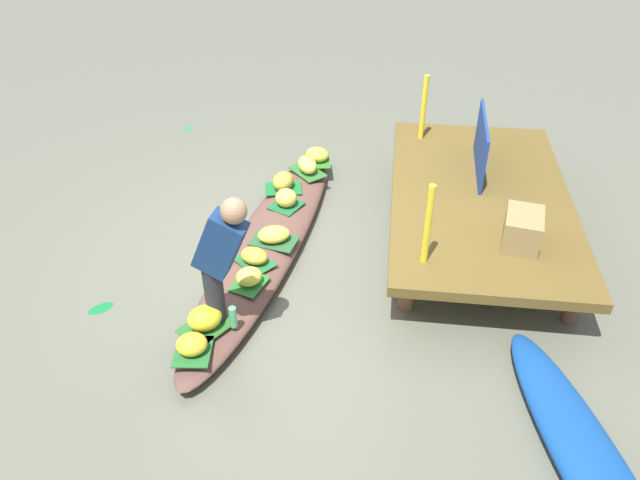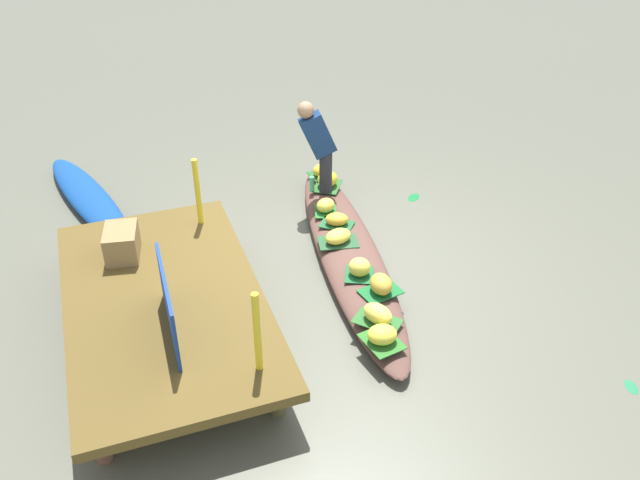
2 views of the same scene
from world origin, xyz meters
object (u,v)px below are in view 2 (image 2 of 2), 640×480
(banana_bunch_4, at_px, (327,179))
(banana_bunch_5, at_px, (337,219))
(banana_bunch_6, at_px, (382,335))
(water_bottle, at_px, (312,184))
(vendor_boat, at_px, (349,253))
(produce_crate, at_px, (122,243))
(banana_bunch_1, at_px, (359,267))
(banana_bunch_2, at_px, (326,205))
(banana_bunch_7, at_px, (322,170))
(banana_bunch_8, at_px, (381,284))
(banana_bunch_3, at_px, (378,314))
(moored_boat, at_px, (89,198))
(market_banner, at_px, (168,304))
(banana_bunch_0, at_px, (338,236))
(vendor_person, at_px, (318,142))

(banana_bunch_4, xyz_separation_m, banana_bunch_5, (-0.91, 0.22, -0.03))
(banana_bunch_6, relative_size, water_bottle, 1.39)
(vendor_boat, relative_size, produce_crate, 9.16)
(banana_bunch_1, bearing_deg, water_bottle, -3.92)
(banana_bunch_2, distance_m, banana_bunch_5, 0.32)
(banana_bunch_6, height_order, banana_bunch_7, banana_bunch_6)
(vendor_boat, height_order, banana_bunch_5, banana_bunch_5)
(banana_bunch_8, bearing_deg, banana_bunch_3, 152.15)
(banana_bunch_1, bearing_deg, moored_boat, 42.07)
(vendor_boat, xyz_separation_m, banana_bunch_8, (-0.88, 0.01, 0.20))
(vendor_boat, distance_m, market_banner, 2.47)
(banana_bunch_0, distance_m, banana_bunch_5, 0.37)
(banana_bunch_2, xyz_separation_m, water_bottle, (0.54, -0.01, 0.01))
(banana_bunch_1, xyz_separation_m, banana_bunch_3, (-0.75, 0.13, -0.01))
(banana_bunch_2, bearing_deg, banana_bunch_0, 171.61)
(banana_bunch_0, distance_m, banana_bunch_8, 1.00)
(banana_bunch_1, xyz_separation_m, market_banner, (-0.54, 2.01, 0.47))
(banana_bunch_1, distance_m, banana_bunch_2, 1.33)
(banana_bunch_6, relative_size, banana_bunch_7, 1.12)
(banana_bunch_2, relative_size, banana_bunch_4, 0.81)
(banana_bunch_2, bearing_deg, banana_bunch_6, 172.32)
(banana_bunch_1, xyz_separation_m, banana_bunch_7, (2.20, -0.38, -0.02))
(banana_bunch_1, distance_m, banana_bunch_7, 2.23)
(vendor_boat, relative_size, water_bottle, 20.31)
(vendor_boat, height_order, market_banner, market_banner)
(banana_bunch_4, bearing_deg, water_bottle, 100.69)
(banana_bunch_2, xyz_separation_m, produce_crate, (-0.54, 2.40, 0.34))
(moored_boat, bearing_deg, market_banner, 174.23)
(banana_bunch_1, bearing_deg, banana_bunch_5, -7.64)
(vendor_boat, xyz_separation_m, produce_crate, (0.24, 2.38, 0.53))
(banana_bunch_0, bearing_deg, banana_bunch_2, -8.39)
(banana_bunch_6, bearing_deg, banana_bunch_2, -7.68)
(banana_bunch_5, distance_m, banana_bunch_6, 2.06)
(banana_bunch_0, xyz_separation_m, produce_crate, (0.14, 2.30, 0.35))
(banana_bunch_6, xyz_separation_m, banana_bunch_7, (3.23, -0.59, -0.00))
(banana_bunch_3, bearing_deg, banana_bunch_7, -9.76)
(moored_boat, relative_size, banana_bunch_6, 9.55)
(banana_bunch_6, distance_m, banana_bunch_8, 0.74)
(banana_bunch_1, distance_m, banana_bunch_5, 1.02)
(banana_bunch_5, xyz_separation_m, market_banner, (-1.55, 2.15, 0.49))
(banana_bunch_5, height_order, banana_bunch_7, banana_bunch_7)
(moored_boat, distance_m, vendor_person, 3.06)
(banana_bunch_5, distance_m, produce_crate, 2.45)
(vendor_person, bearing_deg, banana_bunch_2, 170.80)
(moored_boat, xyz_separation_m, banana_bunch_6, (-3.87, -2.36, 0.20))
(moored_boat, distance_m, banana_bunch_0, 3.39)
(banana_bunch_4, distance_m, banana_bunch_8, 2.27)
(vendor_boat, height_order, banana_bunch_2, banana_bunch_2)
(produce_crate, bearing_deg, banana_bunch_7, -62.05)
(banana_bunch_1, xyz_separation_m, banana_bunch_4, (1.91, -0.35, 0.00))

